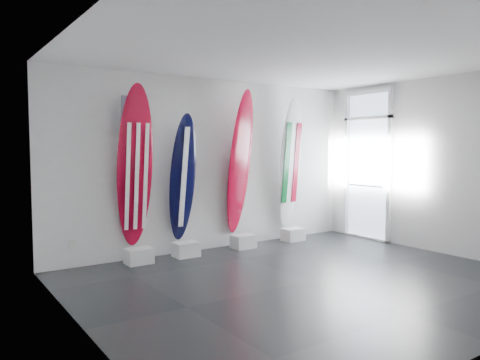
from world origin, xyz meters
TOP-DOWN VIEW (x-y plane):
  - floor at (0.00, 0.00)m, footprint 6.00×6.00m
  - ceiling at (0.00, 0.00)m, footprint 6.00×6.00m
  - wall_back at (0.00, 2.50)m, footprint 6.00×0.00m
  - wall_left at (-3.00, 0.00)m, footprint 0.00×5.00m
  - wall_right at (3.00, 0.00)m, footprint 0.00×5.00m
  - display_block_usa at (-1.54, 2.18)m, footprint 0.40×0.30m
  - surfboard_usa at (-1.54, 2.28)m, footprint 0.58×0.42m
  - display_block_navy at (-0.72, 2.18)m, footprint 0.40×0.30m
  - surfboard_navy at (-0.72, 2.28)m, footprint 0.51×0.43m
  - display_block_swiss at (0.43, 2.18)m, footprint 0.40×0.30m
  - surfboard_swiss at (0.43, 2.28)m, footprint 0.69×0.58m
  - display_block_italy at (1.61, 2.18)m, footprint 0.40×0.30m
  - surfboard_italy at (1.61, 2.28)m, footprint 0.61×0.38m
  - wall_outlet at (-2.45, 2.48)m, footprint 0.09×0.02m
  - glass_door at (2.97, 1.55)m, footprint 0.12×1.16m
  - balcony at (4.30, 1.55)m, footprint 2.80×2.20m

SIDE VIEW (x-z plane):
  - floor at x=0.00m, z-range 0.00..0.00m
  - display_block_usa at x=-1.54m, z-range 0.00..0.24m
  - display_block_navy at x=-0.72m, z-range 0.00..0.24m
  - display_block_swiss at x=0.43m, z-range 0.00..0.24m
  - display_block_italy at x=1.61m, z-range 0.00..0.24m
  - wall_outlet at x=-2.45m, z-range 0.28..0.41m
  - balcony at x=4.30m, z-range -0.10..1.10m
  - surfboard_navy at x=-0.72m, z-range 0.23..2.36m
  - glass_door at x=2.97m, z-range 0.00..2.85m
  - wall_back at x=0.00m, z-range -1.50..4.50m
  - wall_left at x=-3.00m, z-range -1.00..4.00m
  - wall_right at x=3.00m, z-range -1.00..4.00m
  - surfboard_italy at x=1.61m, z-range 0.24..2.77m
  - surfboard_usa at x=-1.54m, z-range 0.23..2.78m
  - surfboard_swiss at x=0.43m, z-range 0.23..2.83m
  - ceiling at x=0.00m, z-range 3.00..3.00m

